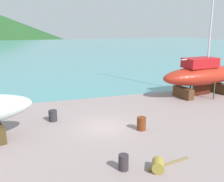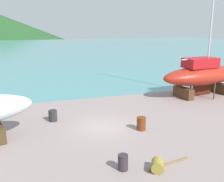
% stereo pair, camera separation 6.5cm
% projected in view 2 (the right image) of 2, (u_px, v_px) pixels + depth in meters
% --- Properties ---
extents(ground_plane, '(45.47, 45.47, 0.00)m').
position_uv_depth(ground_plane, '(119.00, 148.00, 15.94)').
color(ground_plane, gray).
extents(sea_water, '(170.91, 109.05, 0.01)m').
position_uv_depth(sea_water, '(44.00, 50.00, 76.69)').
color(sea_water, teal).
rests_on(sea_water, ground).
extents(headland_hill, '(138.18, 138.18, 27.49)m').
position_uv_depth(headland_hill, '(2.00, 35.00, 184.81)').
color(headland_hill, '#245025').
rests_on(headland_hill, ground).
extents(sailboat_small_center, '(10.09, 4.24, 16.09)m').
position_uv_depth(sailboat_small_center, '(203.00, 75.00, 27.28)').
color(sailboat_small_center, '#44311B').
rests_on(sailboat_small_center, ground).
extents(barrel_blue_faded, '(0.71, 0.71, 0.84)m').
position_uv_depth(barrel_blue_faded, '(123.00, 162.00, 13.46)').
color(barrel_blue_faded, '#302A2E').
rests_on(barrel_blue_faded, ground).
extents(barrel_tar_black, '(0.93, 1.01, 0.63)m').
position_uv_depth(barrel_tar_black, '(157.00, 165.00, 13.38)').
color(barrel_tar_black, olive).
rests_on(barrel_tar_black, ground).
extents(barrel_tipped_left, '(0.66, 0.66, 0.94)m').
position_uv_depth(barrel_tipped_left, '(141.00, 124.00, 18.56)').
color(barrel_tipped_left, maroon).
rests_on(barrel_tipped_left, ground).
extents(barrel_by_slipway, '(0.84, 0.84, 0.86)m').
position_uv_depth(barrel_by_slipway, '(53.00, 116.00, 20.31)').
color(barrel_by_slipway, '#29292D').
rests_on(barrel_by_slipway, ground).
extents(timber_plank_near, '(2.79, 0.70, 0.11)m').
position_uv_depth(timber_plank_near, '(168.00, 164.00, 14.00)').
color(timber_plank_near, olive).
rests_on(timber_plank_near, ground).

